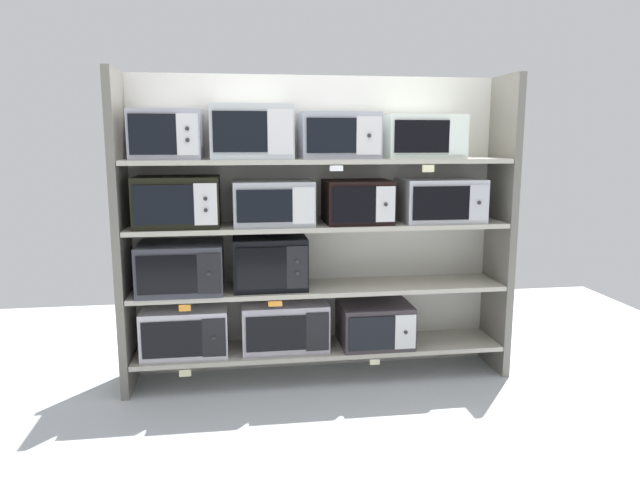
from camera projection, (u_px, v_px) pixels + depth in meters
ground at (348, 455)px, 2.97m from camera, size 6.44×6.00×0.02m
back_panel at (315, 226)px, 3.99m from camera, size 2.64×0.04×2.02m
upright_left at (122, 235)px, 3.60m from camera, size 0.05×0.40×2.02m
upright_right at (500, 227)px, 3.95m from camera, size 0.05×0.40×2.02m
shelf_0 at (320, 348)px, 3.91m from camera, size 2.44×0.40×0.03m
microwave_0 at (185, 330)px, 3.75m from camera, size 0.55×0.36×0.31m
microwave_1 at (285, 325)px, 3.85m from camera, size 0.57×0.34×0.32m
microwave_2 at (374, 323)px, 3.93m from camera, size 0.47×0.42×0.29m
price_tag_0 at (185, 373)px, 3.59m from camera, size 0.07×0.00×0.04m
price_tag_1 at (375, 362)px, 3.77m from camera, size 0.07×0.00×0.04m
shelf_1 at (320, 288)px, 3.84m from camera, size 2.44×0.40×0.03m
microwave_3 at (181, 267)px, 3.68m from camera, size 0.53×0.44×0.31m
microwave_4 at (270, 263)px, 3.76m from camera, size 0.47×0.35×0.34m
price_tag_2 at (185, 308)px, 3.52m from camera, size 0.07×0.00×0.04m
price_tag_3 at (275, 304)px, 3.60m from camera, size 0.09×0.00×0.03m
shelf_2 at (320, 226)px, 3.77m from camera, size 2.44×0.40×0.03m
microwave_5 at (178, 202)px, 3.61m from camera, size 0.52×0.38×0.32m
microwave_6 at (273, 203)px, 3.70m from camera, size 0.51×0.37×0.28m
microwave_7 at (357, 202)px, 3.77m from camera, size 0.43×0.37×0.28m
microwave_8 at (440, 200)px, 3.85m from camera, size 0.53×0.39×0.28m
shelf_3 at (320, 161)px, 3.70m from camera, size 2.44×0.40×0.03m
microwave_9 at (167, 135)px, 3.53m from camera, size 0.42×0.39×0.30m
microwave_10 at (251, 132)px, 3.60m from camera, size 0.50×0.40×0.33m
microwave_11 at (339, 136)px, 3.68m from camera, size 0.49×0.36×0.29m
microwave_12 at (422, 137)px, 3.76m from camera, size 0.51×0.34×0.28m
price_tag_4 at (336, 168)px, 3.51m from camera, size 0.08×0.00×0.03m
price_tag_5 at (428, 168)px, 3.60m from camera, size 0.08×0.00×0.04m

